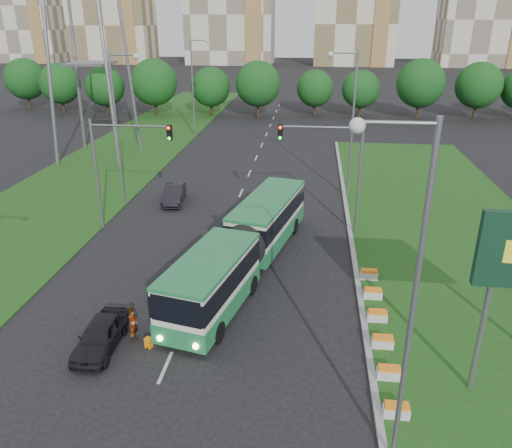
# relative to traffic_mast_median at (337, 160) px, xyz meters

# --- Properties ---
(ground) EXTENTS (360.00, 360.00, 0.00)m
(ground) POSITION_rel_traffic_mast_median_xyz_m (-4.78, -10.00, -5.35)
(ground) COLOR black
(ground) RESTS_ON ground
(grass_median) EXTENTS (14.00, 60.00, 0.15)m
(grass_median) POSITION_rel_traffic_mast_median_xyz_m (8.22, -2.00, -5.27)
(grass_median) COLOR #1A4614
(grass_median) RESTS_ON ground
(median_kerb) EXTENTS (0.30, 60.00, 0.18)m
(median_kerb) POSITION_rel_traffic_mast_median_xyz_m (1.27, -2.00, -5.26)
(median_kerb) COLOR #959595
(median_kerb) RESTS_ON ground
(left_verge) EXTENTS (12.00, 110.00, 0.10)m
(left_verge) POSITION_rel_traffic_mast_median_xyz_m (-22.78, 15.00, -5.30)
(left_verge) COLOR #1A4614
(left_verge) RESTS_ON ground
(lane_markings) EXTENTS (0.20, 100.00, 0.01)m
(lane_markings) POSITION_rel_traffic_mast_median_xyz_m (-7.78, 10.00, -5.35)
(lane_markings) COLOR #BABAB3
(lane_markings) RESTS_ON ground
(flower_planters) EXTENTS (1.10, 11.50, 0.60)m
(flower_planters) POSITION_rel_traffic_mast_median_xyz_m (1.92, -12.50, -4.90)
(flower_planters) COLOR silver
(flower_planters) RESTS_ON grass_median
(traffic_mast_median) EXTENTS (5.76, 0.32, 8.00)m
(traffic_mast_median) POSITION_rel_traffic_mast_median_xyz_m (0.00, 0.00, 0.00)
(traffic_mast_median) COLOR slate
(traffic_mast_median) RESTS_ON ground
(traffic_mast_left) EXTENTS (5.76, 0.32, 8.00)m
(traffic_mast_left) POSITION_rel_traffic_mast_median_xyz_m (-15.16, -1.00, 0.00)
(traffic_mast_left) COLOR slate
(traffic_mast_left) RESTS_ON ground
(street_lamps) EXTENTS (36.00, 60.00, 12.00)m
(street_lamps) POSITION_rel_traffic_mast_median_xyz_m (-7.78, 0.00, 0.65)
(street_lamps) COLOR slate
(street_lamps) RESTS_ON ground
(tree_line) EXTENTS (120.00, 8.00, 9.00)m
(tree_line) POSITION_rel_traffic_mast_median_xyz_m (5.22, 45.00, -0.85)
(tree_line) COLOR #124416
(tree_line) RESTS_ON ground
(midrise_west) EXTENTS (22.00, 14.00, 36.00)m
(midrise_west) POSITION_rel_traffic_mast_median_xyz_m (-99.78, 140.00, 12.65)
(midrise_west) COLOR beige
(midrise_west) RESTS_ON ground
(articulated_bus) EXTENTS (2.75, 17.61, 2.90)m
(articulated_bus) POSITION_rel_traffic_mast_median_xyz_m (-5.60, -6.57, -3.57)
(articulated_bus) COLOR beige
(articulated_bus) RESTS_ON ground
(car_left_near) EXTENTS (1.72, 4.15, 1.41)m
(car_left_near) POSITION_rel_traffic_mast_median_xyz_m (-11.12, -14.97, -4.65)
(car_left_near) COLOR black
(car_left_near) RESTS_ON ground
(car_left_far) EXTENTS (2.09, 4.59, 1.46)m
(car_left_far) POSITION_rel_traffic_mast_median_xyz_m (-12.98, 4.91, -4.62)
(car_left_far) COLOR black
(car_left_far) RESTS_ON ground
(pedestrian) EXTENTS (0.53, 0.71, 1.78)m
(pedestrian) POSITION_rel_traffic_mast_median_xyz_m (-9.79, -14.20, -4.46)
(pedestrian) COLOR gray
(pedestrian) RESTS_ON ground
(shopping_trolley) EXTENTS (0.31, 0.33, 0.53)m
(shopping_trolley) POSITION_rel_traffic_mast_median_xyz_m (-8.95, -14.68, -5.09)
(shopping_trolley) COLOR orange
(shopping_trolley) RESTS_ON ground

